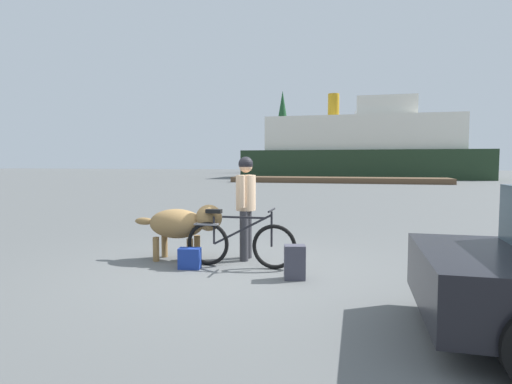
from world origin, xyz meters
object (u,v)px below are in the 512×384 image
Objects in this scene: handbag_pannier at (190,258)px; ferry_boat at (362,149)px; bicycle at (239,243)px; person_cyclist at (246,198)px; sailboat_moored at (354,172)px; dog at (183,223)px; backpack at (295,262)px.

ferry_boat is (2.78, 36.73, 2.72)m from handbag_pannier.
person_cyclist is at bearing 93.94° from bicycle.
ferry_boat reaches higher than sailboat_moored.
bicycle is 1.03m from dog.
sailboat_moored is at bearing 98.54° from ferry_boat.
bicycle is at bearing -93.29° from ferry_boat.
backpack is at bearing -18.90° from dog.
sailboat_moored is (-0.70, 4.66, -2.40)m from ferry_boat.
person_cyclist is 1.54m from backpack.
bicycle is 1.02× the size of person_cyclist.
ferry_boat is at bearing 85.67° from handbag_pannier.
bicycle is 36.60m from ferry_boat.
ferry_boat is (3.08, 36.27, 2.27)m from dog.
handbag_pannier is at bearing -158.48° from bicycle.
ferry_boat is at bearing -81.46° from sailboat_moored.
ferry_boat reaches higher than handbag_pannier.
ferry_boat is at bearing 88.15° from backpack.
sailboat_moored is at bearing 88.06° from bicycle.
dog is 0.07× the size of ferry_boat.
ferry_boat is 5.29m from sailboat_moored.
dog is at bearing -161.79° from person_cyclist.
bicycle is at bearing 21.52° from handbag_pannier.
backpack is 1.60m from handbag_pannier.
ferry_boat is at bearing 86.61° from person_cyclist.
sailboat_moored is at bearing 86.67° from dog.
ferry_boat is 2.50× the size of sailboat_moored.
sailboat_moored is (2.38, 40.93, -0.12)m from dog.
backpack is (0.90, -0.45, -0.14)m from bicycle.
dog is 36.47m from ferry_boat.
person_cyclist is 1.08m from dog.
backpack is at bearing -45.71° from person_cyclist.
bicycle is 1.14× the size of dog.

